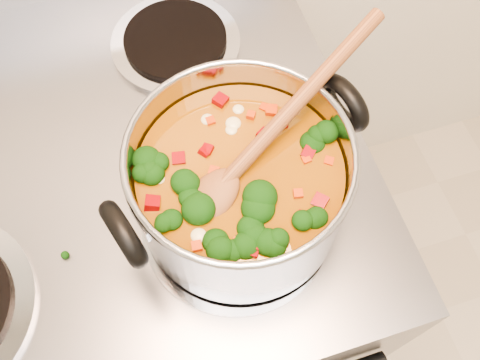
% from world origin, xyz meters
% --- Properties ---
extents(electric_range, '(0.77, 0.70, 1.08)m').
position_xyz_m(electric_range, '(-0.02, 1.16, 0.47)').
color(electric_range, gray).
rests_on(electric_range, ground).
extents(stockpot, '(0.31, 0.25, 0.15)m').
position_xyz_m(stockpot, '(0.18, 1.02, 1.00)').
color(stockpot, '#ACABB4').
rests_on(stockpot, electric_range).
extents(wooden_spoon, '(0.28, 0.18, 0.10)m').
position_xyz_m(wooden_spoon, '(0.20, 1.03, 1.05)').
color(wooden_spoon, brown).
rests_on(wooden_spoon, stockpot).
extents(cooktop_crumbs, '(0.03, 0.04, 0.01)m').
position_xyz_m(cooktop_crumbs, '(0.19, 0.86, 0.92)').
color(cooktop_crumbs, black).
rests_on(cooktop_crumbs, electric_range).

